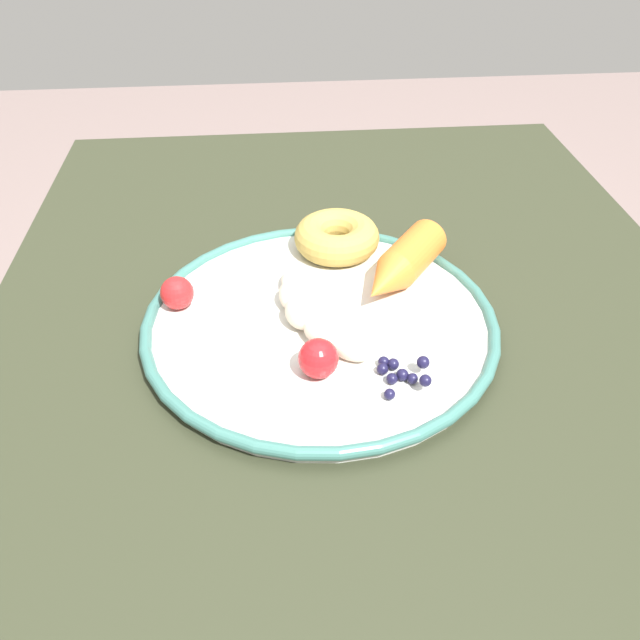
% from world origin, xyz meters
% --- Properties ---
extents(dining_table, '(0.94, 0.76, 0.75)m').
position_xyz_m(dining_table, '(0.00, 0.00, 0.64)').
color(dining_table, '#2E3220').
rests_on(dining_table, ground_plane).
extents(plate, '(0.35, 0.35, 0.02)m').
position_xyz_m(plate, '(0.04, -0.04, 0.76)').
color(plate, silver).
rests_on(plate, dining_table).
extents(banana, '(0.16, 0.08, 0.03)m').
position_xyz_m(banana, '(0.04, -0.05, 0.78)').
color(banana, '#F8DCBC').
rests_on(banana, plate).
extents(carrot_orange, '(0.13, 0.12, 0.04)m').
position_xyz_m(carrot_orange, '(-0.02, 0.05, 0.79)').
color(carrot_orange, orange).
rests_on(carrot_orange, plate).
extents(donut, '(0.11, 0.11, 0.04)m').
position_xyz_m(donut, '(-0.09, -0.01, 0.78)').
color(donut, '#B49445').
rests_on(donut, plate).
extents(blueberry_pile, '(0.05, 0.05, 0.02)m').
position_xyz_m(blueberry_pile, '(0.13, 0.03, 0.77)').
color(blueberry_pile, '#191638').
rests_on(blueberry_pile, plate).
extents(tomato_near, '(0.03, 0.03, 0.03)m').
position_xyz_m(tomato_near, '(-0.00, -0.18, 0.78)').
color(tomato_near, red).
rests_on(tomato_near, plate).
extents(tomato_mid, '(0.04, 0.04, 0.04)m').
position_xyz_m(tomato_mid, '(0.11, -0.04, 0.78)').
color(tomato_mid, red).
rests_on(tomato_mid, plate).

